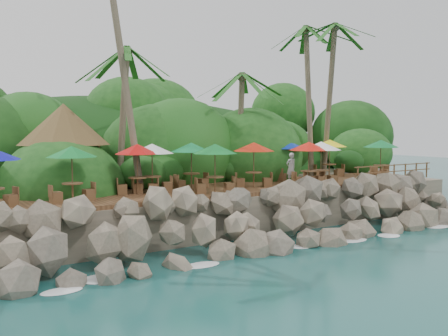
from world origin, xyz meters
TOP-DOWN VIEW (x-y plane):
  - ground at (0.00, 0.00)m, footprint 140.00×140.00m
  - land_base at (0.00, 16.00)m, footprint 32.00×25.20m
  - jungle_hill at (0.00, 23.50)m, footprint 44.80×28.00m
  - seawall at (0.00, 2.00)m, footprint 29.00×4.00m
  - terrace at (0.00, 6.00)m, footprint 26.00×5.00m
  - jungle_foliage at (0.00, 15.00)m, footprint 44.00×16.00m
  - foam_line at (0.00, 0.30)m, footprint 25.20×0.80m
  - palms at (-0.18, 8.86)m, footprint 30.21×7.21m
  - palapa at (-7.56, 10.00)m, footprint 4.84×4.84m
  - dining_clusters at (0.52, 5.69)m, footprint 25.91×5.51m
  - railing at (11.28, 3.65)m, footprint 7.20×0.10m
  - waiter at (4.67, 5.86)m, footprint 0.67×0.44m

SIDE VIEW (x-z plane):
  - ground at x=0.00m, z-range 0.00..0.00m
  - jungle_hill at x=0.00m, z-range -7.70..7.70m
  - jungle_foliage at x=0.00m, z-range -6.00..6.00m
  - foam_line at x=0.00m, z-range 0.00..0.06m
  - land_base at x=0.00m, z-range 0.00..2.10m
  - seawall at x=0.00m, z-range 0.00..2.30m
  - terrace at x=0.00m, z-range 2.10..2.30m
  - railing at x=11.28m, z-range 2.41..3.41m
  - waiter at x=4.67m, z-range 2.30..4.12m
  - dining_clusters at x=0.52m, z-range 3.13..5.63m
  - palapa at x=-7.56m, z-range 3.49..8.09m
  - palms at x=-0.18m, z-range 4.43..19.91m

